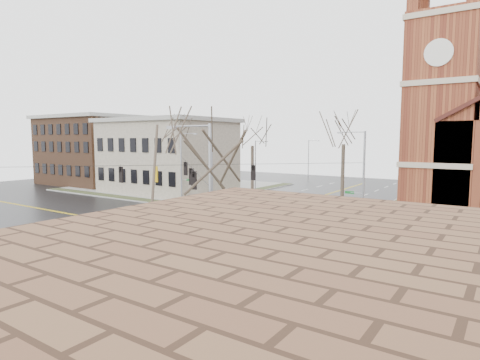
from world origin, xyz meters
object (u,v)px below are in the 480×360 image
Objects in this scene: signal_pole_nw at (182,166)px; cargo_van at (268,229)px; signal_pole_ne at (362,176)px; tree_nw_near at (252,141)px; parked_car_a at (394,235)px; streetlight_north_b at (309,158)px; tree_ne at (344,139)px; parked_car_b at (445,238)px; tree_se at (192,184)px; streetlight_north_a at (256,164)px; signal_pole_se at (208,214)px; tree_nw_far at (178,136)px.

signal_pole_nw is 20.84m from cargo_van.
signal_pole_ne is 0.80× the size of tree_nw_near.
signal_pole_ne is at bearing -6.39° from tree_nw_near.
parked_car_a is at bearing -40.51° from signal_pole_ne.
streetlight_north_b reaches higher than cargo_van.
tree_nw_near is at bearing -175.91° from tree_ne.
parked_car_b is at bearing -19.21° from signal_pole_ne.
signal_pole_nw is 35.26m from tree_se.
streetlight_north_a is 35.38m from parked_car_b.
tree_nw_near is at bearing 144.81° from cargo_van.
cargo_van is at bearing -52.20° from tree_nw_near.
tree_nw_far is at bearing 135.09° from signal_pole_se.
signal_pole_ne is 25.83m from tree_se.
cargo_van is (18.10, -9.59, -3.85)m from signal_pole_nw.
tree_se is (-6.13, -23.11, 6.12)m from parked_car_b.
tree_se is at bearing -69.41° from streetlight_north_b.
tree_nw_near is (-8.58, 11.06, 7.01)m from cargo_van.
parked_car_a is at bearing -40.27° from tree_ne.
tree_se is (5.95, -16.14, 5.61)m from cargo_van.
tree_nw_far is 38.18m from tree_se.
signal_pole_nw is at bearing -92.32° from streetlight_north_a.
cargo_van is 1.70× the size of parked_car_a.
streetlight_north_a is 0.87× the size of tree_se.
tree_se is at bearing -86.88° from signal_pole_ne.
streetlight_north_a reaches higher than parked_car_a.
signal_pole_ne is 2.50× the size of parked_car_b.
tree_ne is (10.48, 0.75, 0.27)m from tree_nw_near.
cargo_van is 15.66m from tree_nw_near.
parked_car_a is 0.25× the size of tree_nw_far.
streetlight_north_b is 49.16m from parked_car_b.
signal_pole_ne is at bearing 58.59° from parked_car_b.
parked_car_a is 0.26× the size of tree_ne.
tree_nw_far is at bearing -101.36° from streetlight_north_a.
tree_nw_far is (-20.37, 11.44, 7.67)m from cargo_van.
tree_nw_near is at bearing 173.61° from signal_pole_ne.
tree_nw_far is (-2.28, 1.84, 3.82)m from signal_pole_nw.
streetlight_north_a is 31.56m from cargo_van.
tree_nw_near reaches higher than tree_se.
tree_nw_far is at bearing -179.04° from tree_ne.
tree_nw_far is 1.31× the size of tree_se.
parked_car_b is 13.71m from tree_ne.
cargo_van is 14.01m from tree_ne.
signal_pole_ne reaches higher than parked_car_a.
streetlight_north_b is 39.55m from tree_ne.
tree_nw_far is (-24.92, 1.84, 3.82)m from signal_pole_ne.
signal_pole_se is 0.74× the size of tree_nw_far.
signal_pole_nw is 10.13m from tree_nw_near.
tree_nw_near is (8.84, -35.03, 3.64)m from streetlight_north_b.
tree_nw_far reaches higher than tree_se.
signal_pole_se is 45.20m from streetlight_north_a.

